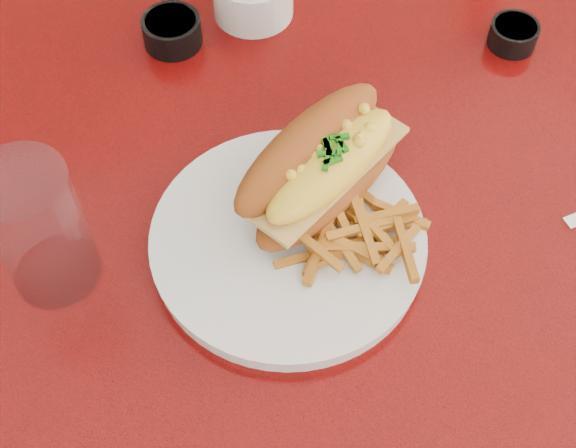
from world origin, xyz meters
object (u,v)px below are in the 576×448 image
object	(u,v)px
diner_table	(397,198)
mac_hoagie	(322,165)
fork	(328,186)
sauce_cup_right	(514,34)
water_tumbler	(39,230)
dinner_plate	(288,242)
sauce_cup_left	(172,30)

from	to	relation	value
diner_table	mac_hoagie	world-z (taller)	mac_hoagie
diner_table	fork	distance (m)	0.23
sauce_cup_right	water_tumbler	size ratio (longest dim) A/B	0.47
mac_hoagie	fork	size ratio (longest dim) A/B	1.35
diner_table	dinner_plate	world-z (taller)	dinner_plate
fork	water_tumbler	world-z (taller)	water_tumbler
diner_table	sauce_cup_left	bearing A→B (deg)	139.96
diner_table	sauce_cup_left	size ratio (longest dim) A/B	15.54
fork	sauce_cup_left	bearing A→B (deg)	11.54
fork	sauce_cup_right	xyz separation A→B (m)	(0.27, 0.14, -0.00)
mac_hoagie	water_tumbler	distance (m)	0.26
diner_table	water_tumbler	xyz separation A→B (m)	(-0.40, -0.08, 0.23)
dinner_plate	sauce_cup_left	distance (m)	0.31
dinner_plate	mac_hoagie	size ratio (longest dim) A/B	1.25
sauce_cup_right	dinner_plate	bearing A→B (deg)	-151.41
dinner_plate	sauce_cup_left	size ratio (longest dim) A/B	3.46
mac_hoagie	fork	bearing A→B (deg)	-27.40
fork	mac_hoagie	bearing A→B (deg)	85.26
sauce_cup_left	sauce_cup_right	xyz separation A→B (m)	(0.37, -0.13, -0.00)
water_tumbler	dinner_plate	bearing A→B (deg)	-11.65
dinner_plate	mac_hoagie	distance (m)	0.08
dinner_plate	mac_hoagie	world-z (taller)	mac_hoagie
diner_table	fork	size ratio (longest dim) A/B	7.58
fork	diner_table	bearing A→B (deg)	-66.08
mac_hoagie	water_tumbler	world-z (taller)	water_tumbler
sauce_cup_left	water_tumbler	xyz separation A→B (m)	(-0.18, -0.26, 0.05)
mac_hoagie	sauce_cup_right	bearing A→B (deg)	-4.32
dinner_plate	fork	world-z (taller)	same
dinner_plate	fork	size ratio (longest dim) A/B	1.69
diner_table	water_tumbler	size ratio (longest dim) A/B	8.69
mac_hoagie	diner_table	bearing A→B (deg)	-0.04
fork	sauce_cup_left	size ratio (longest dim) A/B	2.05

